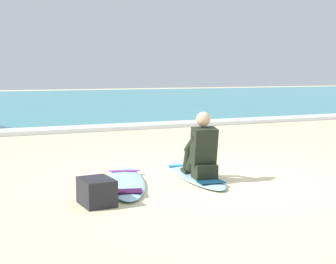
# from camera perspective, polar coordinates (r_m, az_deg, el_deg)

# --- Properties ---
(ground_plane) EXTENTS (80.00, 80.00, 0.00)m
(ground_plane) POSITION_cam_1_polar(r_m,az_deg,el_deg) (7.10, 6.39, -5.85)
(ground_plane) COLOR beige
(sea) EXTENTS (80.00, 28.00, 0.10)m
(sea) POSITION_cam_1_polar(r_m,az_deg,el_deg) (26.87, -16.88, 3.45)
(sea) COLOR teal
(sea) RESTS_ON ground
(breaking_foam) EXTENTS (80.00, 0.90, 0.11)m
(breaking_foam) POSITION_cam_1_polar(r_m,az_deg,el_deg) (13.46, -8.98, 0.44)
(breaking_foam) COLOR white
(breaking_foam) RESTS_ON ground
(surfboard_main) EXTENTS (0.78, 2.14, 0.08)m
(surfboard_main) POSITION_cam_1_polar(r_m,az_deg,el_deg) (7.37, 3.11, -5.06)
(surfboard_main) COLOR #9ED1E5
(surfboard_main) RESTS_ON ground
(surfer_seated) EXTENTS (0.42, 0.73, 0.95)m
(surfer_seated) POSITION_cam_1_polar(r_m,az_deg,el_deg) (7.02, 3.99, -2.35)
(surfer_seated) COLOR black
(surfer_seated) RESTS_ON surfboard_main
(surfboard_spare_near) EXTENTS (1.14, 2.22, 0.08)m
(surfboard_spare_near) POSITION_cam_1_polar(r_m,az_deg,el_deg) (6.92, -4.96, -5.87)
(surfboard_spare_near) COLOR #9ED1E5
(surfboard_spare_near) RESTS_ON ground
(beach_bag) EXTENTS (0.39, 0.50, 0.32)m
(beach_bag) POSITION_cam_1_polar(r_m,az_deg,el_deg) (5.89, -8.41, -6.98)
(beach_bag) COLOR #232328
(beach_bag) RESTS_ON ground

